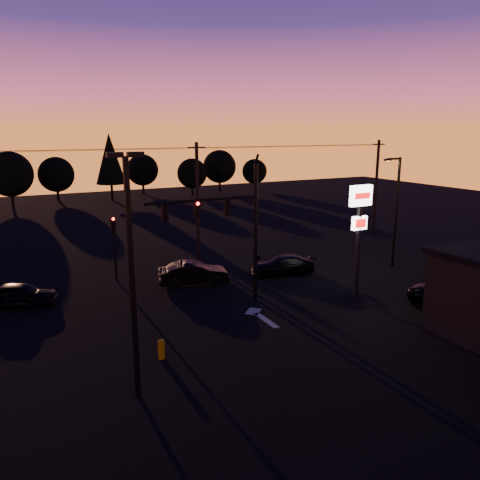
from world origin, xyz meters
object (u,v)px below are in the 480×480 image
object	(u,v)px
pylon_sign	(360,218)
bollard	(161,349)
traffic_signal_mast	(231,221)
car_left	(20,294)
secondary_signal	(114,239)
car_right	(283,265)
parking_lot_light	(131,262)
car_mid	(194,273)
streetlight	(396,207)
suv_parked	(457,300)

from	to	relation	value
pylon_sign	bollard	distance (m)	13.70
traffic_signal_mast	car_left	bearing A→B (deg)	153.88
secondary_signal	pylon_sign	bearing A→B (deg)	-39.77
secondary_signal	car_left	distance (m)	6.70
car_left	car_right	world-z (taller)	car_left
bollard	car_left	distance (m)	11.17
bollard	pylon_sign	bearing A→B (deg)	9.22
pylon_sign	car_left	size ratio (longest dim) A/B	1.70
traffic_signal_mast	parking_lot_light	size ratio (longest dim) A/B	0.94
pylon_sign	car_mid	distance (m)	11.11
secondary_signal	parking_lot_light	xyz separation A→B (m)	(-2.50, -14.49, 2.41)
car_left	secondary_signal	bearing A→B (deg)	-47.89
streetlight	car_right	distance (m)	9.28
bollard	car_right	world-z (taller)	car_right
secondary_signal	pylon_sign	distance (m)	15.75
streetlight	car_left	xyz separation A→B (m)	(-24.86, 3.82, -3.74)
parking_lot_light	traffic_signal_mast	bearing A→B (deg)	43.37
parking_lot_light	car_mid	distance (m)	14.00
parking_lot_light	streetlight	world-z (taller)	parking_lot_light
secondary_signal	parking_lot_light	size ratio (longest dim) A/B	0.48
streetlight	bollard	world-z (taller)	streetlight
parking_lot_light	car_right	bearing A→B (deg)	38.71
car_right	streetlight	bearing A→B (deg)	91.85
traffic_signal_mast	car_left	distance (m)	12.82
parking_lot_light	car_mid	bearing A→B (deg)	59.03
car_left	car_right	distance (m)	16.74
streetlight	car_mid	size ratio (longest dim) A/B	1.77
car_right	suv_parked	size ratio (longest dim) A/B	0.86
streetlight	car_left	size ratio (longest dim) A/B	2.00
secondary_signal	car_mid	distance (m)	5.74
traffic_signal_mast	car_right	bearing A→B (deg)	31.71
streetlight	bollard	xyz separation A→B (m)	(-19.69, -6.08, -3.98)
car_left	car_right	bearing A→B (deg)	-73.89
parking_lot_light	car_mid	world-z (taller)	parking_lot_light
secondary_signal	car_mid	world-z (taller)	secondary_signal
pylon_sign	suv_parked	xyz separation A→B (m)	(3.43, -4.40, -4.20)
parking_lot_light	suv_parked	size ratio (longest dim) A/B	1.77
secondary_signal	suv_parked	distance (m)	21.20
bollard	car_mid	world-z (taller)	car_mid
parking_lot_light	bollard	world-z (taller)	parking_lot_light
pylon_sign	streetlight	size ratio (longest dim) A/B	0.85
pylon_sign	car_right	size ratio (longest dim) A/B	1.53
traffic_signal_mast	bollard	xyz separation A→B (m)	(-5.68, -4.57, -4.50)
pylon_sign	streetlight	world-z (taller)	streetlight
secondary_signal	car_right	distance (m)	11.60
parking_lot_light	suv_parked	world-z (taller)	parking_lot_light
traffic_signal_mast	bollard	distance (m)	8.57
traffic_signal_mast	parking_lot_light	distance (m)	10.19
traffic_signal_mast	secondary_signal	bearing A→B (deg)	123.19
bollard	car_left	bearing A→B (deg)	117.61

